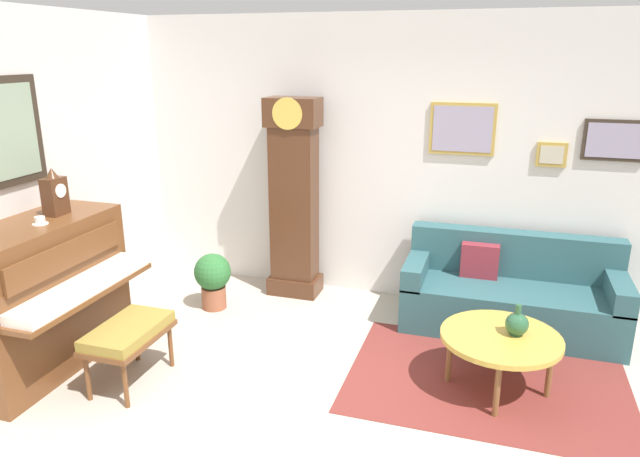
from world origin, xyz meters
name	(u,v)px	position (x,y,z in m)	size (l,w,h in m)	color
ground_plane	(308,427)	(0.00, 0.00, -0.05)	(6.40, 6.00, 0.10)	#B2A899
wall_back	(385,160)	(0.02, 2.40, 1.40)	(5.30, 0.13, 2.80)	silver
area_rug	(486,382)	(1.16, 0.88, 0.00)	(2.10, 1.50, 0.01)	maroon
piano	(42,296)	(-2.23, 0.09, 0.60)	(0.87, 1.44, 1.19)	brown
piano_bench	(128,334)	(-1.45, 0.07, 0.41)	(0.42, 0.70, 0.48)	brown
grandfather_clock	(294,204)	(-0.84, 2.09, 0.96)	(0.52, 0.34, 2.03)	#4C2B19
couch	(510,294)	(1.31, 1.94, 0.31)	(1.90, 0.80, 0.84)	#2D565B
coffee_table	(501,339)	(1.23, 0.81, 0.42)	(0.88, 0.88, 0.45)	gold
mantel_clock	(55,194)	(-2.23, 0.38, 1.37)	(0.13, 0.18, 0.38)	#4C2B19
teacup	(40,221)	(-2.16, 0.11, 1.22)	(0.12, 0.12, 0.06)	white
green_jug	(517,324)	(1.33, 0.85, 0.54)	(0.17, 0.17, 0.24)	#234C33
potted_plant	(213,277)	(-1.48, 1.48, 0.32)	(0.36, 0.36, 0.56)	#935138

